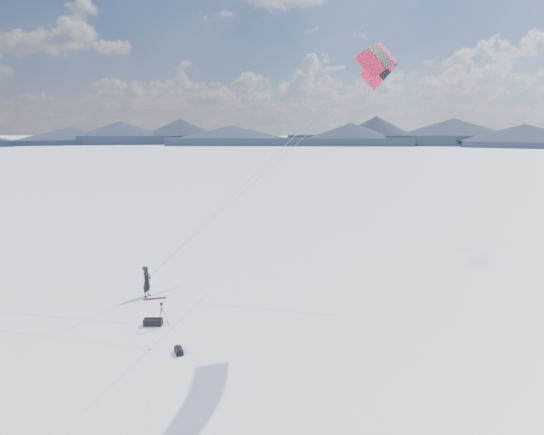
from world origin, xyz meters
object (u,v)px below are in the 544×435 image
(snowkiter, at_px, (148,296))
(snowboard, at_px, (155,299))
(tripod, at_px, (162,311))
(gear_bag_b, at_px, (179,351))
(gear_bag_a, at_px, (153,322))

(snowkiter, xyz_separation_m, snowboard, (0.65, -0.24, 0.02))
(snowboard, xyz_separation_m, tripod, (2.40, -3.41, 0.82))
(snowkiter, bearing_deg, gear_bag_b, -143.98)
(snowboard, xyz_separation_m, gear_bag_a, (1.88, -3.44, 0.17))
(snowkiter, xyz_separation_m, gear_bag_a, (2.53, -3.68, 0.19))
(snowkiter, height_order, gear_bag_b, snowkiter)
(snowboard, bearing_deg, gear_bag_a, -92.01)
(snowkiter, xyz_separation_m, gear_bag_b, (5.26, -6.10, 0.13))
(snowboard, distance_m, gear_bag_a, 3.92)
(gear_bag_a, xyz_separation_m, gear_bag_b, (2.73, -2.42, -0.06))
(snowboard, bearing_deg, gear_bag_b, -82.49)
(snowkiter, bearing_deg, gear_bag_a, -150.26)
(gear_bag_a, bearing_deg, snowboard, 102.82)
(snowboard, relative_size, tripod, 1.08)
(tripod, height_order, gear_bag_a, tripod)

